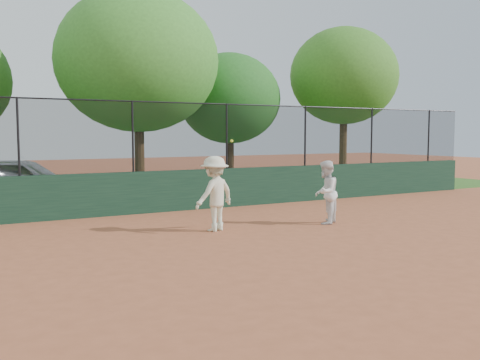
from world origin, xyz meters
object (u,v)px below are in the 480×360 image
player_second (326,192)px  tree_4 (344,76)px  player_main (215,194)px  tree_3 (230,99)px  parked_car (20,182)px  tree_2 (138,61)px

player_second → tree_4: bearing=-168.9°
player_second → player_main: 2.93m
player_second → tree_3: (2.60, 9.81, 2.98)m
tree_3 → player_main: bearing=-120.6°
parked_car → player_second: size_ratio=2.90×
player_main → tree_2: tree_2 is taller
parked_car → player_main: (3.43, -6.36, 0.09)m
player_second → tree_4: size_ratio=0.22×
parked_car → tree_4: 15.10m
parked_car → player_second: 9.33m
player_second → tree_3: 10.58m
tree_3 → parked_car: bearing=-161.8°
player_second → tree_3: bearing=-141.1°
player_main → tree_3: tree_3 is taller
tree_2 → tree_4: bearing=0.4°
tree_4 → tree_2: bearing=-179.6°
tree_2 → player_main: bearing=-97.1°
player_main → tree_4: (10.97, 8.26, 4.05)m
player_main → tree_4: size_ratio=0.30×
parked_car → tree_4: size_ratio=0.65×
parked_car → tree_2: tree_2 is taller
tree_3 → tree_4: 5.70m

